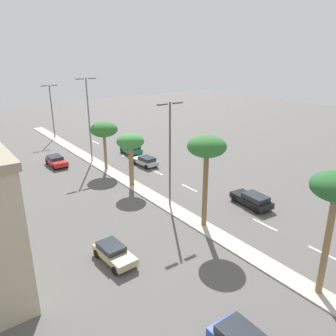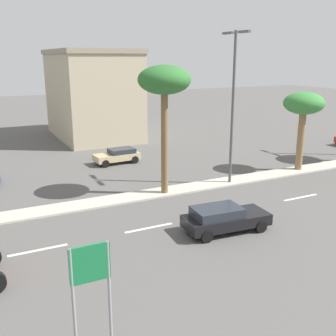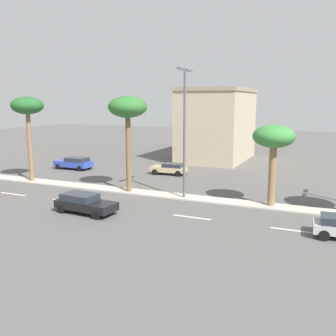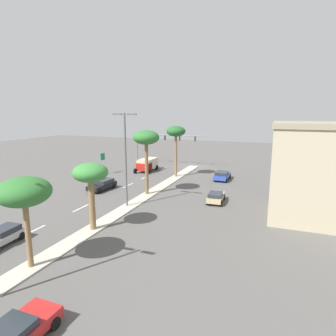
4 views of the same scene
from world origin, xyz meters
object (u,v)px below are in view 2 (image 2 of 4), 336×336
(palm_tree_left, at_px, (304,106))
(sedan_black_far, at_px, (224,218))
(sedan_tan_rear, at_px, (118,155))
(commercial_building, at_px, (92,94))
(palm_tree_trailing, at_px, (164,84))
(directional_road_sign, at_px, (91,278))
(street_lamp_leading, at_px, (233,97))

(palm_tree_left, xyz_separation_m, sedan_black_far, (7.21, -12.25, -4.51))
(palm_tree_left, height_order, sedan_tan_rear, palm_tree_left)
(commercial_building, height_order, palm_tree_trailing, commercial_building)
(directional_road_sign, xyz_separation_m, commercial_building, (-34.65, 10.25, 2.30))
(commercial_building, distance_m, sedan_black_far, 29.17)
(palm_tree_trailing, relative_size, palm_tree_left, 1.35)
(street_lamp_leading, bearing_deg, commercial_building, -170.44)
(palm_tree_trailing, bearing_deg, sedan_tan_rear, -179.90)
(directional_road_sign, distance_m, sedan_black_far, 10.71)
(commercial_building, relative_size, palm_tree_left, 2.15)
(sedan_black_far, bearing_deg, street_lamp_leading, 142.74)
(palm_tree_trailing, xyz_separation_m, street_lamp_leading, (0.03, 5.31, -1.07))
(directional_road_sign, height_order, palm_tree_left, palm_tree_left)
(sedan_tan_rear, bearing_deg, palm_tree_left, 54.49)
(palm_tree_left, bearing_deg, sedan_tan_rear, -125.51)
(directional_road_sign, relative_size, palm_tree_trailing, 0.44)
(palm_tree_left, relative_size, sedan_black_far, 1.32)
(sedan_tan_rear, bearing_deg, commercial_building, 172.78)
(commercial_building, distance_m, palm_tree_left, 24.17)
(street_lamp_leading, bearing_deg, sedan_tan_rear, -150.10)
(directional_road_sign, bearing_deg, sedan_tan_rear, 158.46)
(palm_tree_left, relative_size, street_lamp_leading, 0.59)
(commercial_building, relative_size, sedan_black_far, 2.85)
(commercial_building, bearing_deg, directional_road_sign, -16.49)
(sedan_black_far, bearing_deg, palm_tree_trailing, -178.84)
(palm_tree_left, bearing_deg, palm_tree_trailing, -88.26)
(palm_tree_left, distance_m, street_lamp_leading, 7.16)
(commercial_building, bearing_deg, palm_tree_left, 26.52)
(palm_tree_left, distance_m, sedan_tan_rear, 15.91)
(street_lamp_leading, distance_m, sedan_tan_rear, 12.05)
(directional_road_sign, distance_m, commercial_building, 36.21)
(commercial_building, relative_size, palm_tree_trailing, 1.60)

